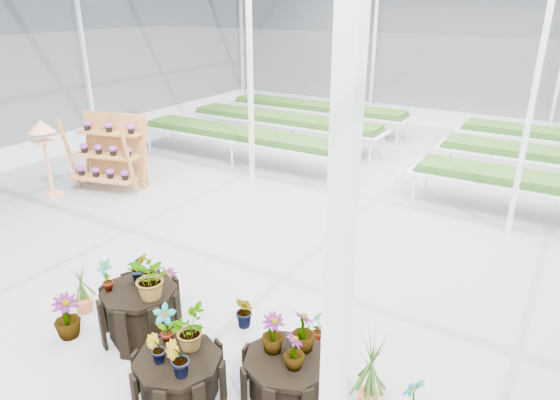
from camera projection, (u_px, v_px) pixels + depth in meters
The scene contains 10 objects.
ground_plane at pixel (266, 282), 7.96m from camera, with size 24.00×24.00×0.00m, color gray.
greenhouse_shell at pixel (265, 146), 7.11m from camera, with size 18.00×24.00×4.50m, color white, non-canonical shape.
steel_frame at pixel (265, 146), 7.11m from camera, with size 18.00×24.00×4.50m, color silver, non-canonical shape.
nursery_benches at pixel (410, 149), 13.50m from camera, with size 16.00×7.00×0.84m, color silver, non-canonical shape.
plinth_tall at pixel (141, 312), 6.60m from camera, with size 1.02×1.02×0.70m, color black.
plinth_mid at pixel (179, 378), 5.57m from camera, with size 1.02×1.02×0.54m, color black.
plinth_low at pixel (288, 375), 5.66m from camera, with size 1.06×1.06×0.47m, color black.
shelf_rack at pixel (107, 153), 11.59m from camera, with size 1.64×0.87×1.74m, color #AE6D35, non-canonical shape.
bird_table at pixel (47, 159), 11.13m from camera, with size 0.42×0.42×1.77m, color tan, non-canonical shape.
nursery_plants at pixel (198, 320), 6.06m from camera, with size 4.99×2.71×1.28m.
Camera 1 is at (3.77, -5.76, 4.20)m, focal length 32.00 mm.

